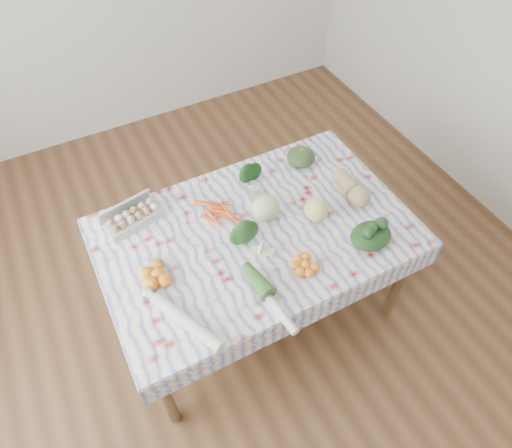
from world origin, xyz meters
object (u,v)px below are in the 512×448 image
kabocha_squash (301,157)px  cabbage (266,207)px  grapefruit (316,210)px  egg_carton (134,219)px  dining_table (256,241)px  butternut_squash (352,187)px

kabocha_squash → cabbage: (-0.39, -0.28, 0.02)m
kabocha_squash → grapefruit: (-0.15, -0.41, 0.01)m
egg_carton → grapefruit: (0.89, -0.42, 0.03)m
kabocha_squash → grapefruit: bearing=-110.6°
dining_table → kabocha_squash: (0.49, 0.34, 0.14)m
egg_carton → cabbage: 0.71m
butternut_squash → egg_carton: bearing=164.8°
dining_table → butternut_squash: bearing=-1.4°
egg_carton → kabocha_squash: kabocha_squash is taller
dining_table → grapefruit: size_ratio=12.07×
grapefruit → dining_table: bearing=168.6°
cabbage → grapefruit: (0.24, -0.13, -0.01)m
egg_carton → butternut_squash: 1.22m
cabbage → butternut_squash: bearing=-8.9°
dining_table → kabocha_squash: size_ratio=9.49×
egg_carton → cabbage: bearing=-35.7°
butternut_squash → dining_table: bearing=-179.1°
kabocha_squash → butternut_squash: size_ratio=0.64×
egg_carton → cabbage: cabbage is taller
dining_table → egg_carton: egg_carton is taller
dining_table → grapefruit: (0.33, -0.07, 0.15)m
egg_carton → kabocha_squash: (1.04, -0.01, 0.01)m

